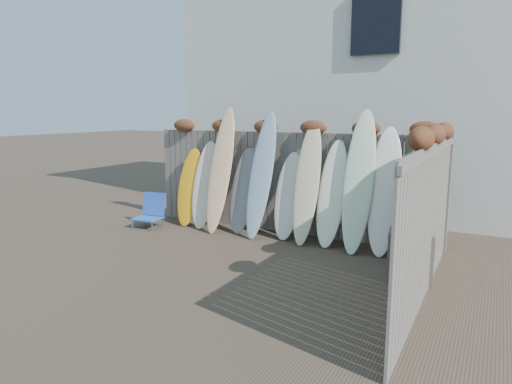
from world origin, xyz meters
The scene contains 17 objects.
ground centered at (0.00, 0.00, 0.00)m, with size 80.00×80.00×0.00m, color #493A2D.
back_fence centered at (0.06, 2.39, 1.18)m, with size 6.05×0.28×2.24m.
right_fence centered at (2.99, 0.25, 1.14)m, with size 0.28×4.40×2.24m.
house centered at (0.50, 6.50, 3.20)m, with size 8.50×5.50×6.33m.
beach_chair centered at (-2.67, 1.47, 0.33)m, with size 0.58×0.62×0.70m.
wooden_crate centered at (2.72, 0.81, 0.36)m, with size 0.62×0.51×0.72m, color brown.
lattice_panel centered at (2.82, 1.17, 1.03)m, with size 0.06×1.38×2.06m, color #342A1F.
surfboard_0 centered at (-2.04, 2.01, 0.82)m, with size 0.54×0.07×1.70m, color orange.
surfboard_1 centered at (-1.64, 2.00, 0.90)m, with size 0.55×0.07×1.86m, color beige.
surfboard_2 centered at (-1.19, 1.92, 1.25)m, with size 0.48×0.07×2.60m, color #FFDC94.
surfboard_3 centered at (-0.73, 2.03, 0.84)m, with size 0.53×0.07×1.75m, color slate.
surfboard_4 centered at (-0.27, 1.92, 1.21)m, with size 0.48×0.07×2.53m, color #89A5C3.
surfboard_5 centered at (0.26, 2.02, 0.82)m, with size 0.54×0.07×1.71m, color silver.
surfboard_6 centered at (0.67, 1.94, 1.12)m, with size 0.46×0.07×2.33m, color beige.
surfboard_7 centered at (1.13, 1.97, 0.95)m, with size 0.51×0.07×1.98m, color white.
surfboard_8 centered at (1.64, 1.89, 1.22)m, with size 0.52×0.07×2.55m, color silver.
surfboard_9 centered at (2.07, 1.94, 1.08)m, with size 0.54×0.07×2.24m, color white.
Camera 1 is at (3.72, -5.77, 2.39)m, focal length 32.00 mm.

